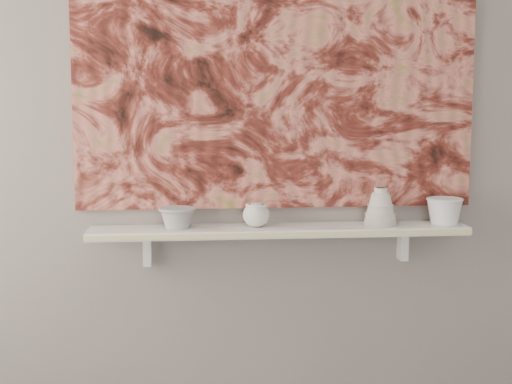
{
  "coord_description": "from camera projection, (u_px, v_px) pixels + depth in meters",
  "views": [
    {
      "loc": [
        -0.34,
        -1.07,
        1.38
      ],
      "look_at": [
        -0.09,
        1.49,
        1.06
      ],
      "focal_mm": 50.0,
      "sensor_mm": 36.0,
      "label": 1
    }
  ],
  "objects": [
    {
      "name": "bowl_white",
      "position": [
        445.0,
        211.0,
        2.69
      ],
      "size": [
        0.15,
        0.15,
        0.1
      ],
      "primitive_type": null,
      "rotation": [
        0.0,
        0.0,
        0.05
      ],
      "color": "white",
      "rests_on": "shelf"
    },
    {
      "name": "shelf",
      "position": [
        279.0,
        230.0,
        2.64
      ],
      "size": [
        1.4,
        0.18,
        0.03
      ],
      "primitive_type": "cube",
      "color": "white",
      "rests_on": "wall_back"
    },
    {
      "name": "cup_cream",
      "position": [
        256.0,
        215.0,
        2.62
      ],
      "size": [
        0.12,
        0.12,
        0.09
      ],
      "primitive_type": null,
      "rotation": [
        0.0,
        0.0,
        0.25
      ],
      "color": "white",
      "rests_on": "shelf"
    },
    {
      "name": "wall_back",
      "position": [
        277.0,
        112.0,
        2.68
      ],
      "size": [
        3.6,
        0.0,
        3.6
      ],
      "primitive_type": "plane",
      "rotation": [
        1.57,
        0.0,
        0.0
      ],
      "color": "gray",
      "rests_on": "floor"
    },
    {
      "name": "house_motif",
      "position": [
        395.0,
        143.0,
        2.71
      ],
      "size": [
        0.09,
        0.0,
        0.08
      ],
      "primitive_type": "cube",
      "color": "black",
      "rests_on": "painting"
    },
    {
      "name": "bracket_right",
      "position": [
        403.0,
        244.0,
        2.76
      ],
      "size": [
        0.03,
        0.06,
        0.12
      ],
      "primitive_type": "cube",
      "color": "white",
      "rests_on": "wall_back"
    },
    {
      "name": "bell_vessel",
      "position": [
        380.0,
        206.0,
        2.66
      ],
      "size": [
        0.16,
        0.16,
        0.14
      ],
      "primitive_type": null,
      "rotation": [
        0.0,
        0.0,
        -0.34
      ],
      "color": "beige",
      "rests_on": "shelf"
    },
    {
      "name": "bracket_left",
      "position": [
        147.0,
        249.0,
        2.66
      ],
      "size": [
        0.03,
        0.06,
        0.12
      ],
      "primitive_type": "cube",
      "color": "white",
      "rests_on": "wall_back"
    },
    {
      "name": "painting",
      "position": [
        277.0,
        61.0,
        2.64
      ],
      "size": [
        1.5,
        0.02,
        1.1
      ],
      "primitive_type": "cube",
      "color": "maroon",
      "rests_on": "wall_back"
    },
    {
      "name": "shelf_stripe",
      "position": [
        283.0,
        235.0,
        2.54
      ],
      "size": [
        1.4,
        0.01,
        0.02
      ],
      "primitive_type": "cube",
      "color": "beige",
      "rests_on": "shelf"
    },
    {
      "name": "bowl_grey",
      "position": [
        177.0,
        217.0,
        2.59
      ],
      "size": [
        0.14,
        0.14,
        0.08
      ],
      "primitive_type": null,
      "rotation": [
        0.0,
        0.0,
        0.01
      ],
      "color": "#999996",
      "rests_on": "shelf"
    }
  ]
}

